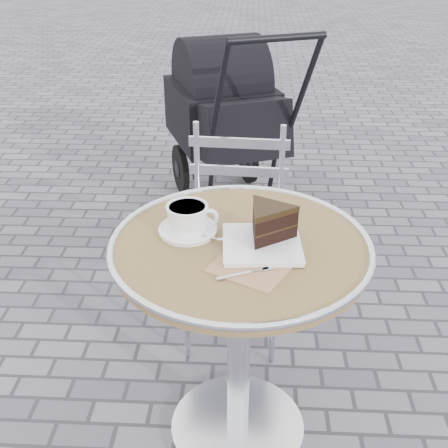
{
  "coord_description": "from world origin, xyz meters",
  "views": [
    {
      "loc": [
        0.02,
        -1.3,
        1.52
      ],
      "look_at": [
        -0.05,
        0.02,
        0.78
      ],
      "focal_mm": 45.0,
      "sensor_mm": 36.0,
      "label": 1
    }
  ],
  "objects_px": {
    "cafe_table": "(240,292)",
    "cake_plate_set": "(267,227)",
    "bistro_chair": "(237,210)",
    "baby_stroller": "(228,124)",
    "cappuccino_set": "(188,221)"
  },
  "relations": [
    {
      "from": "cappuccino_set",
      "to": "cake_plate_set",
      "type": "bearing_deg",
      "value": -17.2
    },
    {
      "from": "cappuccino_set",
      "to": "cafe_table",
      "type": "bearing_deg",
      "value": -23.47
    },
    {
      "from": "cappuccino_set",
      "to": "baby_stroller",
      "type": "xyz_separation_m",
      "value": [
        0.04,
        1.61,
        -0.28
      ]
    },
    {
      "from": "cake_plate_set",
      "to": "baby_stroller",
      "type": "xyz_separation_m",
      "value": [
        -0.18,
        1.66,
        -0.3
      ]
    },
    {
      "from": "baby_stroller",
      "to": "cake_plate_set",
      "type": "bearing_deg",
      "value": -105.11
    },
    {
      "from": "cake_plate_set",
      "to": "baby_stroller",
      "type": "height_order",
      "value": "baby_stroller"
    },
    {
      "from": "cafe_table",
      "to": "cake_plate_set",
      "type": "distance_m",
      "value": 0.23
    },
    {
      "from": "cafe_table",
      "to": "cappuccino_set",
      "type": "bearing_deg",
      "value": 160.38
    },
    {
      "from": "cake_plate_set",
      "to": "baby_stroller",
      "type": "relative_size",
      "value": 0.29
    },
    {
      "from": "cafe_table",
      "to": "bistro_chair",
      "type": "relative_size",
      "value": 0.88
    },
    {
      "from": "cake_plate_set",
      "to": "bistro_chair",
      "type": "height_order",
      "value": "same"
    },
    {
      "from": "bistro_chair",
      "to": "baby_stroller",
      "type": "relative_size",
      "value": 0.74
    },
    {
      "from": "cappuccino_set",
      "to": "bistro_chair",
      "type": "xyz_separation_m",
      "value": [
        0.12,
        0.54,
        -0.25
      ]
    },
    {
      "from": "cafe_table",
      "to": "bistro_chair",
      "type": "height_order",
      "value": "bistro_chair"
    },
    {
      "from": "cafe_table",
      "to": "bistro_chair",
      "type": "distance_m",
      "value": 0.59
    }
  ]
}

